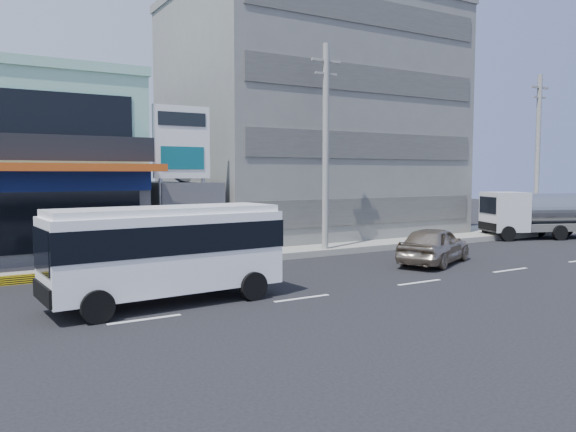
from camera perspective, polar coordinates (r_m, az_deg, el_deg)
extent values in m
plane|color=black|center=(17.80, 1.45, -8.36)|extent=(120.00, 120.00, 0.00)
cube|color=gray|center=(28.33, -0.30, -3.29)|extent=(70.00, 5.00, 0.30)
cube|color=slate|center=(35.53, 2.15, 9.32)|extent=(16.00, 12.00, 14.00)
cube|color=#45464A|center=(28.32, -11.65, -0.13)|extent=(3.00, 6.00, 3.50)
cylinder|color=slate|center=(27.30, -11.02, 3.55)|extent=(1.50, 1.50, 0.15)
cylinder|color=gray|center=(25.12, -12.83, 2.72)|extent=(0.16, 0.16, 6.50)
cylinder|color=gray|center=(25.81, -8.60, 2.82)|extent=(0.16, 0.16, 6.50)
cube|color=white|center=(25.47, -10.75, 7.39)|extent=(2.60, 0.18, 3.20)
cylinder|color=#999993|center=(26.87, 3.84, 6.65)|extent=(0.30, 0.30, 10.00)
cube|color=#999993|center=(27.37, 3.89, 15.47)|extent=(1.60, 0.12, 0.12)
cube|color=#999993|center=(27.26, 3.88, 14.23)|extent=(1.20, 0.10, 0.10)
cylinder|color=#999993|center=(38.31, 24.01, 5.60)|extent=(0.30, 0.30, 10.00)
cube|color=#999993|center=(38.66, 24.21, 11.83)|extent=(1.60, 0.12, 0.12)
cube|color=#999993|center=(38.58, 24.18, 10.94)|extent=(1.20, 0.10, 0.10)
cube|color=white|center=(17.21, -12.27, -3.54)|extent=(7.05, 2.62, 2.28)
cube|color=black|center=(17.16, -12.29, -2.07)|extent=(7.10, 2.67, 0.84)
cube|color=white|center=(17.09, -12.33, 0.57)|extent=(6.84, 2.41, 0.20)
cylinder|color=black|center=(15.64, -18.82, -8.71)|extent=(0.91, 0.33, 0.89)
cylinder|color=black|center=(17.70, -20.75, -7.24)|extent=(0.91, 0.33, 0.89)
cylinder|color=black|center=(17.49, -3.56, -7.10)|extent=(0.91, 0.33, 0.89)
cylinder|color=black|center=(19.36, -6.90, -6.01)|extent=(0.91, 0.33, 0.89)
imported|color=tan|center=(25.12, 14.63, -2.87)|extent=(5.18, 3.79, 1.64)
cube|color=silver|center=(35.70, 21.14, 0.42)|extent=(2.78, 2.78, 2.32)
cube|color=#595956|center=(37.10, 24.43, -0.99)|extent=(7.36, 4.46, 0.45)
cylinder|color=gray|center=(37.52, 25.62, 0.66)|extent=(5.33, 3.59, 1.87)
cylinder|color=black|center=(34.74, 21.43, -1.69)|extent=(0.93, 0.58, 0.89)
cylinder|color=black|center=(36.51, 19.79, -1.36)|extent=(0.93, 0.58, 0.89)
cylinder|color=black|center=(36.53, 25.89, -1.54)|extent=(0.93, 0.58, 0.89)
cylinder|color=black|center=(38.22, 24.12, -1.24)|extent=(0.93, 0.58, 0.89)
cylinder|color=black|center=(39.28, 26.41, -1.18)|extent=(0.93, 0.58, 0.89)
imported|color=#5E100D|center=(21.89, -16.57, -4.92)|extent=(1.79, 0.73, 0.92)
imported|color=#66594C|center=(21.76, -16.62, -2.46)|extent=(0.44, 0.64, 1.68)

